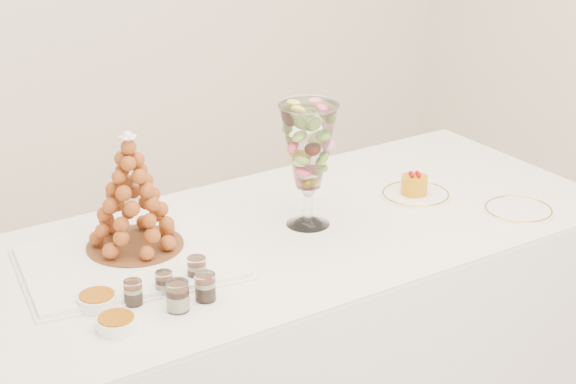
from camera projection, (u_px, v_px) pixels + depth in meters
buffet_table at (261, 362)px, 2.94m from camera, size 2.24×0.95×0.84m
lace_tray at (130, 262)px, 2.62m from camera, size 0.63×0.52×0.02m
macaron_vase at (308, 148)px, 2.78m from camera, size 0.17×0.17×0.37m
cake_plate at (416, 195)px, 3.07m from camera, size 0.22×0.22×0.01m
spare_plate at (518, 210)px, 2.96m from camera, size 0.21×0.21×0.01m
verrine_a at (133, 292)px, 2.42m from camera, size 0.05×0.05×0.06m
verrine_b at (164, 283)px, 2.46m from camera, size 0.05×0.05×0.06m
verrine_c at (197, 269)px, 2.53m from camera, size 0.05×0.05×0.07m
verrine_d at (178, 296)px, 2.39m from camera, size 0.06×0.06×0.08m
verrine_e at (205, 287)px, 2.43m from camera, size 0.06×0.06×0.07m
ramekin_back at (97, 301)px, 2.41m from camera, size 0.10×0.10×0.03m
ramekin_front at (116, 324)px, 2.31m from camera, size 0.10×0.10×0.03m
croquembouche at (132, 192)px, 2.63m from camera, size 0.27×0.27×0.34m
mousse_cake at (414, 185)px, 3.05m from camera, size 0.08×0.08×0.07m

